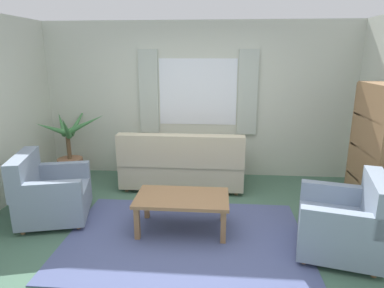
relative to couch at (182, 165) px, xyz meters
The scene contains 10 objects.
ground_plane 1.60m from the couch, 82.69° to the right, with size 6.24×6.24×0.00m, color #476B56.
wall_back 1.19m from the couch, 74.64° to the left, with size 5.32×0.12×2.60m, color beige.
window_with_curtains 1.27m from the couch, 72.73° to the left, with size 1.98×0.07×1.40m.
area_rug 1.59m from the couch, 82.69° to the right, with size 2.75×1.91×0.01m, color #4C5684.
couch is the anchor object (origin of this frame).
armchair_left 1.98m from the couch, 142.44° to the right, with size 1.00×1.02×0.88m.
armchair_right 2.55m from the couch, 41.50° to the right, with size 0.99×1.01×0.88m.
coffee_table 1.36m from the couch, 83.78° to the right, with size 1.10×0.64×0.44m.
potted_plant 1.94m from the couch, behind, with size 1.06×1.13×1.19m.
bookshelf 2.69m from the couch, 14.85° to the right, with size 0.30×0.94×1.72m.
Camera 1 is at (0.37, -3.45, 2.07)m, focal length 31.30 mm.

